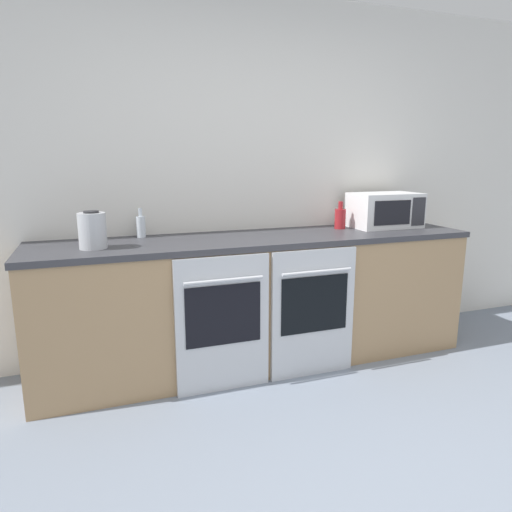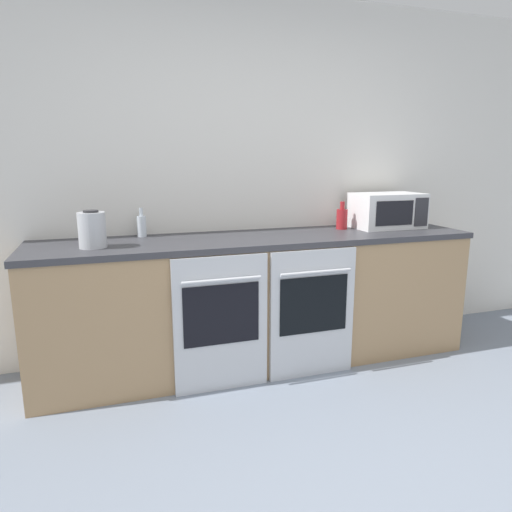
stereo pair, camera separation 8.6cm
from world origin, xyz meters
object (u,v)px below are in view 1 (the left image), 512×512
at_px(oven_right, 313,312).
at_px(bottle_red, 340,218).
at_px(oven_left, 223,324).
at_px(microwave, 385,210).
at_px(bottle_clear, 141,226).
at_px(kettle, 92,230).

relative_size(oven_right, bottle_red, 4.15).
xyz_separation_m(oven_left, oven_right, (0.62, 0.00, 0.00)).
height_order(microwave, bottle_red, microwave).
distance_m(oven_right, bottle_clear, 1.31).
relative_size(bottle_clear, kettle, 0.88).
bearing_deg(microwave, oven_right, -152.64).
bearing_deg(microwave, oven_left, -163.66).
distance_m(oven_left, bottle_red, 1.30).
relative_size(oven_right, kettle, 3.85).
bearing_deg(bottle_red, microwave, -7.03).
xyz_separation_m(oven_left, microwave, (1.44, 0.42, 0.61)).
bearing_deg(oven_right, bottle_clear, 150.44).
distance_m(oven_left, microwave, 1.62).
relative_size(bottle_clear, bottle_red, 0.95).
xyz_separation_m(oven_left, bottle_clear, (-0.41, 0.59, 0.55)).
bearing_deg(microwave, bottle_clear, 174.92).
bearing_deg(oven_right, kettle, 168.47).
distance_m(microwave, kettle, 2.17).
distance_m(oven_left, bottle_clear, 0.90).
xyz_separation_m(microwave, bottle_clear, (-1.85, 0.16, -0.06)).
height_order(microwave, kettle, microwave).
bearing_deg(bottle_clear, oven_left, -55.07).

